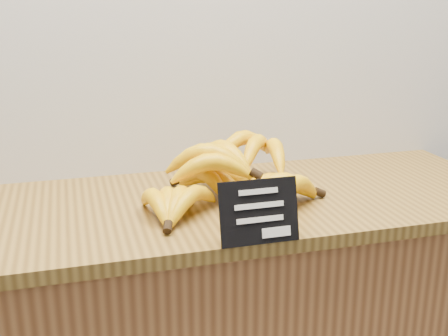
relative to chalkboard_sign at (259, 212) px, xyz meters
The scene contains 3 objects.
counter_top 0.27m from the chalkboard_sign, 92.60° to the left, with size 1.46×0.54×0.03m, color brown.
chalkboard_sign is the anchor object (origin of this frame).
banana_pile 0.25m from the chalkboard_sign, 87.30° to the left, with size 0.50×0.38×0.13m.
Camera 1 is at (-0.17, 1.54, 1.39)m, focal length 45.00 mm.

